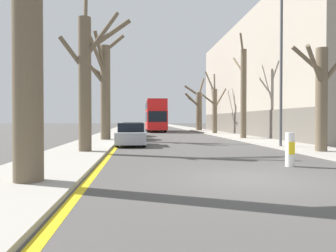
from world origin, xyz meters
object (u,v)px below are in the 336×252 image
(double_decker_bus, at_px, (155,114))
(parked_car_1, at_px, (133,131))
(street_tree_left_2, at_px, (104,87))
(street_tree_left_0, at_px, (29,32))
(street_tree_right_2, at_px, (215,107))
(parked_car_2, at_px, (134,130))
(street_tree_right_0, at_px, (322,94))
(lamp_post, at_px, (280,59))
(street_tree_right_3, at_px, (198,108))
(traffic_bollard, at_px, (290,149))
(street_tree_right_1, at_px, (243,90))
(parked_car_0, at_px, (131,135))
(street_tree_left_1, at_px, (86,76))

(double_decker_bus, distance_m, parked_car_1, 18.78)
(street_tree_left_2, bearing_deg, street_tree_left_0, -90.14)
(street_tree_left_0, height_order, street_tree_right_2, street_tree_left_0)
(parked_car_2, bearing_deg, street_tree_left_2, -107.06)
(street_tree_right_0, height_order, lamp_post, lamp_post)
(street_tree_right_3, xyz_separation_m, double_decker_bus, (-6.34, -1.62, -0.87))
(street_tree_left_0, distance_m, parked_car_2, 24.61)
(street_tree_left_0, distance_m, street_tree_left_2, 17.25)
(street_tree_left_2, bearing_deg, street_tree_right_3, 62.35)
(street_tree_left_0, height_order, double_decker_bus, street_tree_left_0)
(double_decker_bus, xyz_separation_m, traffic_bollard, (2.91, -34.56, -1.83))
(street_tree_left_2, distance_m, parked_car_2, 8.18)
(street_tree_right_1, distance_m, parked_car_1, 9.79)
(street_tree_left_2, relative_size, street_tree_right_3, 1.04)
(street_tree_left_0, bearing_deg, parked_car_1, 83.28)
(street_tree_right_0, bearing_deg, street_tree_right_1, 90.49)
(street_tree_right_0, relative_size, double_decker_bus, 0.59)
(street_tree_right_1, distance_m, parked_car_0, 11.40)
(street_tree_right_0, bearing_deg, parked_car_2, 117.71)
(street_tree_right_1, bearing_deg, double_decker_bus, 108.53)
(traffic_bollard, bearing_deg, parked_car_2, 104.84)
(street_tree_right_1, height_order, parked_car_2, street_tree_right_1)
(street_tree_right_1, distance_m, double_decker_bus, 20.04)
(traffic_bollard, bearing_deg, street_tree_left_0, -161.31)
(street_tree_right_0, relative_size, parked_car_1, 1.63)
(street_tree_left_0, relative_size, parked_car_0, 1.83)
(street_tree_left_0, bearing_deg, traffic_bollard, 18.69)
(street_tree_right_0, bearing_deg, street_tree_right_3, 90.18)
(street_tree_right_3, xyz_separation_m, parked_car_0, (-9.16, -26.41, -2.61))
(parked_car_1, distance_m, traffic_bollard, 17.06)
(parked_car_0, relative_size, parked_car_1, 1.03)
(street_tree_right_0, height_order, parked_car_0, street_tree_right_0)
(street_tree_left_0, bearing_deg, street_tree_left_1, 88.93)
(street_tree_right_3, distance_m, parked_car_2, 17.40)
(parked_car_1, bearing_deg, street_tree_right_1, -2.77)
(parked_car_1, bearing_deg, traffic_bollard, -70.37)
(street_tree_left_2, distance_m, traffic_bollard, 16.94)
(street_tree_right_0, height_order, double_decker_bus, street_tree_right_0)
(street_tree_right_3, bearing_deg, street_tree_left_1, -109.93)
(parked_car_0, xyz_separation_m, parked_car_2, (0.00, 11.86, -0.04))
(double_decker_bus, height_order, parked_car_1, double_decker_bus)
(street_tree_left_1, xyz_separation_m, parked_car_1, (2.06, 10.84, -3.09))
(street_tree_left_1, height_order, parked_car_0, street_tree_left_1)
(street_tree_left_1, bearing_deg, street_tree_left_0, -91.07)
(double_decker_bus, relative_size, traffic_bollard, 9.14)
(street_tree_right_1, height_order, parked_car_0, street_tree_right_1)
(parked_car_1, bearing_deg, street_tree_right_2, 46.41)
(street_tree_left_0, xyz_separation_m, lamp_post, (10.74, 9.84, 1.33))
(street_tree_right_3, xyz_separation_m, parked_car_1, (-9.16, -20.11, -2.62))
(street_tree_right_3, height_order, double_decker_bus, street_tree_right_3)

